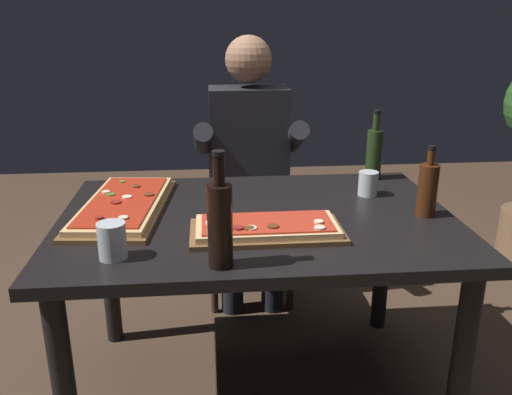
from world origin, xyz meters
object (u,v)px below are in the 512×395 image
pizza_rectangular_front (266,228)px  tumbler_near_camera (112,241)px  dining_table (257,240)px  wine_bottle_dark (428,189)px  oil_bottle_amber (374,152)px  tumbler_far_side (368,184)px  pizza_rectangular_left (124,205)px  vinegar_bottle_green (220,222)px  seated_diner (250,161)px  diner_chair (248,202)px

pizza_rectangular_front → tumbler_near_camera: size_ratio=4.54×
dining_table → wine_bottle_dark: wine_bottle_dark is taller
oil_bottle_amber → tumbler_far_side: oil_bottle_amber is taller
pizza_rectangular_front → pizza_rectangular_left: 0.56m
oil_bottle_amber → vinegar_bottle_green: (-0.68, -0.79, 0.02)m
wine_bottle_dark → tumbler_near_camera: (-1.05, -0.26, -0.04)m
tumbler_near_camera → seated_diner: (0.49, 1.05, -0.05)m
diner_chair → pizza_rectangular_front: bearing=-91.0°
tumbler_far_side → seated_diner: size_ratio=0.07×
pizza_rectangular_left → tumbler_near_camera: bearing=-86.2°
diner_chair → seated_diner: seated_diner is taller
oil_bottle_amber → diner_chair: 0.78m
wine_bottle_dark → diner_chair: bearing=121.8°
pizza_rectangular_front → tumbler_near_camera: tumbler_near_camera is taller
pizza_rectangular_left → pizza_rectangular_front: bearing=-28.3°
dining_table → seated_diner: bearing=87.5°
seated_diner → dining_table: bearing=-92.5°
wine_bottle_dark → diner_chair: wine_bottle_dark is taller
tumbler_near_camera → tumbler_far_side: 1.04m
pizza_rectangular_front → diner_chair: (0.02, 1.03, -0.27)m
seated_diner → pizza_rectangular_left: bearing=-128.8°
pizza_rectangular_front → oil_bottle_amber: size_ratio=1.67×
tumbler_near_camera → diner_chair: bearing=67.3°
tumbler_far_side → wine_bottle_dark: bearing=-59.7°
dining_table → tumbler_far_side: size_ratio=14.61×
oil_bottle_amber → diner_chair: bearing=138.4°
tumbler_near_camera → seated_diner: size_ratio=0.08×
oil_bottle_amber → pizza_rectangular_left: bearing=-163.3°
pizza_rectangular_left → tumbler_far_side: bearing=5.4°
diner_chair → wine_bottle_dark: bearing=-58.2°
oil_bottle_amber → tumbler_near_camera: (-1.00, -0.71, -0.06)m
pizza_rectangular_front → seated_diner: (0.02, 0.91, -0.02)m
pizza_rectangular_left → wine_bottle_dark: wine_bottle_dark is taller
dining_table → diner_chair: size_ratio=1.61×
oil_bottle_amber → seated_diner: bearing=146.9°
vinegar_bottle_green → seated_diner: 1.15m
tumbler_far_side → seated_diner: (-0.42, 0.55, -0.05)m
seated_diner → tumbler_near_camera: bearing=-115.0°
dining_table → pizza_rectangular_front: (0.01, -0.17, 0.12)m
pizza_rectangular_front → dining_table: bearing=94.6°
pizza_rectangular_front → tumbler_far_side: (0.44, 0.36, 0.03)m
tumbler_near_camera → diner_chair: diner_chair is taller
pizza_rectangular_front → oil_bottle_amber: (0.53, 0.57, 0.10)m
oil_bottle_amber → tumbler_near_camera: oil_bottle_amber is taller
pizza_rectangular_front → wine_bottle_dark: 0.60m
oil_bottle_amber → dining_table: bearing=-143.4°
wine_bottle_dark → pizza_rectangular_left: bearing=172.0°
wine_bottle_dark → oil_bottle_amber: size_ratio=0.85×
pizza_rectangular_front → wine_bottle_dark: (0.58, 0.12, 0.08)m
pizza_rectangular_left → wine_bottle_dark: size_ratio=2.57×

